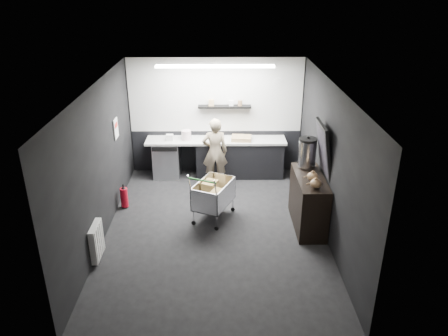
{
  "coord_description": "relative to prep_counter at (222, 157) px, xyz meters",
  "views": [
    {
      "loc": [
        0.1,
        -6.98,
        4.35
      ],
      "look_at": [
        0.17,
        0.4,
        1.08
      ],
      "focal_mm": 35.0,
      "sensor_mm": 36.0,
      "label": 1
    }
  ],
  "objects": [
    {
      "name": "radiator",
      "position": [
        -2.08,
        -3.32,
        -0.11
      ],
      "size": [
        0.1,
        0.5,
        0.6
      ],
      "primitive_type": "cube",
      "color": "silver",
      "rests_on": "wall_left"
    },
    {
      "name": "wall_left",
      "position": [
        -2.14,
        -2.42,
        0.89
      ],
      "size": [
        0.0,
        5.5,
        5.5
      ],
      "primitive_type": "plane",
      "rotation": [
        1.57,
        0.0,
        1.57
      ],
      "color": "black",
      "rests_on": "floor"
    },
    {
      "name": "sideboard",
      "position": [
        1.61,
        -2.23,
        0.17
      ],
      "size": [
        0.57,
        1.34,
        2.0
      ],
      "color": "black",
      "rests_on": "floor"
    },
    {
      "name": "person",
      "position": [
        -0.16,
        -0.45,
        0.31
      ],
      "size": [
        0.58,
        0.4,
        1.54
      ],
      "primitive_type": "imported",
      "rotation": [
        0.0,
        0.0,
        3.2
      ],
      "color": "beige",
      "rests_on": "floor"
    },
    {
      "name": "wall_clock",
      "position": [
        1.26,
        0.3,
        1.69
      ],
      "size": [
        0.2,
        0.03,
        0.2
      ],
      "primitive_type": "cylinder",
      "rotation": [
        1.57,
        0.0,
        0.0
      ],
      "color": "silver",
      "rests_on": "wall_back"
    },
    {
      "name": "kitchen_wall_panel",
      "position": [
        -0.14,
        0.31,
        1.39
      ],
      "size": [
        3.95,
        0.02,
        1.7
      ],
      "primitive_type": "cube",
      "color": "silver",
      "rests_on": "wall_back"
    },
    {
      "name": "white_container",
      "position": [
        -1.19,
        -0.05,
        0.51
      ],
      "size": [
        0.16,
        0.12,
        0.14
      ],
      "primitive_type": "cube",
      "rotation": [
        0.0,
        0.0,
        -0.01
      ],
      "color": "silver",
      "rests_on": "prep_counter"
    },
    {
      "name": "poster_red_band",
      "position": [
        -2.11,
        -1.12,
        1.16
      ],
      "size": [
        0.02,
        0.22,
        0.1
      ],
      "primitive_type": "cube",
      "color": "red",
      "rests_on": "poster"
    },
    {
      "name": "prep_counter",
      "position": [
        0.0,
        0.0,
        0.0
      ],
      "size": [
        3.2,
        0.61,
        0.9
      ],
      "color": "black",
      "rests_on": "floor"
    },
    {
      "name": "fire_extinguisher",
      "position": [
        -1.99,
        -1.55,
        -0.22
      ],
      "size": [
        0.15,
        0.15,
        0.5
      ],
      "color": "#AC0B1C",
      "rests_on": "floor"
    },
    {
      "name": "wall_back",
      "position": [
        -0.14,
        0.33,
        0.89
      ],
      "size": [
        5.5,
        0.0,
        5.5
      ],
      "primitive_type": "plane",
      "rotation": [
        1.57,
        0.0,
        0.0
      ],
      "color": "black",
      "rests_on": "floor"
    },
    {
      "name": "cardboard_box",
      "position": [
        0.45,
        -0.05,
        0.49
      ],
      "size": [
        0.47,
        0.38,
        0.09
      ],
      "primitive_type": "cube",
      "rotation": [
        0.0,
        0.0,
        -0.09
      ],
      "color": "#A58558",
      "rests_on": "prep_counter"
    },
    {
      "name": "wall_front",
      "position": [
        -0.14,
        -5.17,
        0.89
      ],
      "size": [
        5.5,
        0.0,
        5.5
      ],
      "primitive_type": "plane",
      "rotation": [
        -1.57,
        0.0,
        0.0
      ],
      "color": "black",
      "rests_on": "floor"
    },
    {
      "name": "pink_tub",
      "position": [
        -0.81,
        0.0,
        0.55
      ],
      "size": [
        0.22,
        0.22,
        0.22
      ],
      "primitive_type": "cylinder",
      "color": "silver",
      "rests_on": "prep_counter"
    },
    {
      "name": "ceiling_strip",
      "position": [
        -0.14,
        -0.57,
        2.21
      ],
      "size": [
        2.4,
        0.2,
        0.04
      ],
      "primitive_type": "cube",
      "color": "white",
      "rests_on": "ceiling"
    },
    {
      "name": "wall_right",
      "position": [
        1.86,
        -2.42,
        0.89
      ],
      "size": [
        0.0,
        5.5,
        5.5
      ],
      "primitive_type": "plane",
      "rotation": [
        1.57,
        0.0,
        -1.57
      ],
      "color": "black",
      "rests_on": "floor"
    },
    {
      "name": "floating_shelf",
      "position": [
        0.06,
        0.2,
        1.16
      ],
      "size": [
        1.2,
        0.22,
        0.04
      ],
      "primitive_type": "cube",
      "color": "black",
      "rests_on": "wall_back"
    },
    {
      "name": "shopping_cart",
      "position": [
        -0.17,
        -1.98,
        0.04
      ],
      "size": [
        0.91,
        1.16,
        1.03
      ],
      "color": "silver",
      "rests_on": "floor"
    },
    {
      "name": "poster",
      "position": [
        -2.12,
        -1.12,
        1.09
      ],
      "size": [
        0.02,
        0.3,
        0.4
      ],
      "primitive_type": "cube",
      "color": "white",
      "rests_on": "wall_left"
    },
    {
      "name": "dado_panel",
      "position": [
        -0.14,
        0.31,
        0.04
      ],
      "size": [
        3.95,
        0.02,
        1.0
      ],
      "primitive_type": "cube",
      "color": "black",
      "rests_on": "wall_back"
    },
    {
      "name": "ceiling",
      "position": [
        -0.14,
        -2.42,
        2.24
      ],
      "size": [
        5.5,
        5.5,
        0.0
      ],
      "primitive_type": "plane",
      "rotation": [
        3.14,
        0.0,
        0.0
      ],
      "color": "white",
      "rests_on": "wall_back"
    },
    {
      "name": "floor",
      "position": [
        -0.14,
        -2.42,
        -0.46
      ],
      "size": [
        5.5,
        5.5,
        0.0
      ],
      "primitive_type": "plane",
      "color": "black",
      "rests_on": "ground"
    }
  ]
}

